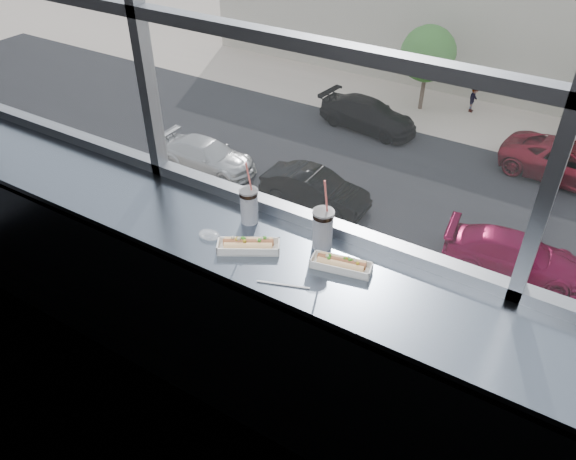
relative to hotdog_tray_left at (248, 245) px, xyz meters
The scene contains 19 objects.
wall_back_lower 0.69m from the hotdog_tray_left, 66.18° to the left, with size 6.00×6.00×0.00m, color black.
counter 0.17m from the hotdog_tray_left, 22.27° to the left, with size 6.00×0.55×0.06m, color slate.
counter_fascia 0.63m from the hotdog_tray_left, 52.67° to the right, with size 6.00×0.04×1.04m, color slate.
hotdog_tray_left is the anchor object (origin of this frame).
hotdog_tray_right 0.45m from the hotdog_tray_left, 14.12° to the left, with size 0.29×0.15×0.07m.
soda_cup_left 0.25m from the hotdog_tray_left, 123.54° to the left, with size 0.10×0.10×0.36m.
soda_cup_right 0.36m from the hotdog_tray_left, 36.84° to the left, with size 0.10×0.10×0.38m.
loose_straw 0.30m from the hotdog_tray_left, 24.72° to the right, with size 0.01×0.01×0.24m, color white.
wrapper 0.22m from the hotdog_tray_left, behind, with size 0.11×0.08×0.03m, color silver.
street_asphalt 23.66m from the hotdog_tray_left, 89.58° to the left, with size 80.00×10.00×0.06m, color black.
far_sidewalk 30.82m from the hotdog_tray_left, 89.70° to the left, with size 80.00×6.00×0.04m, color #BEAB99.
car_far_a 28.43m from the hotdog_tray_left, 111.80° to the left, with size 6.35×2.65×2.12m, color black.
car_near_a 24.44m from the hotdog_tray_left, 131.36° to the left, with size 5.74×2.39×1.91m, color #BEBEBE.
car_near_b 21.46m from the hotdog_tray_left, 117.48° to the left, with size 6.25×2.61×2.08m, color black.
car_near_c 19.74m from the hotdog_tray_left, 90.19° to the left, with size 5.93×2.47×1.98m, color maroon.
car_far_b 26.68m from the hotdog_tray_left, 88.80° to the left, with size 6.93×2.89×2.31m, color maroon.
pedestrian_b 30.83m from the hotdog_tray_left, 90.85° to the left, with size 0.82×0.62×1.85m, color #66605B.
pedestrian_a 32.00m from the hotdog_tray_left, 100.65° to the left, with size 0.86×0.65×1.94m, color #66605B.
tree_left 30.81m from the hotdog_tray_left, 106.17° to the left, with size 3.07×3.07×4.80m.
Camera 1 is at (1.10, -0.51, 2.75)m, focal length 35.00 mm.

